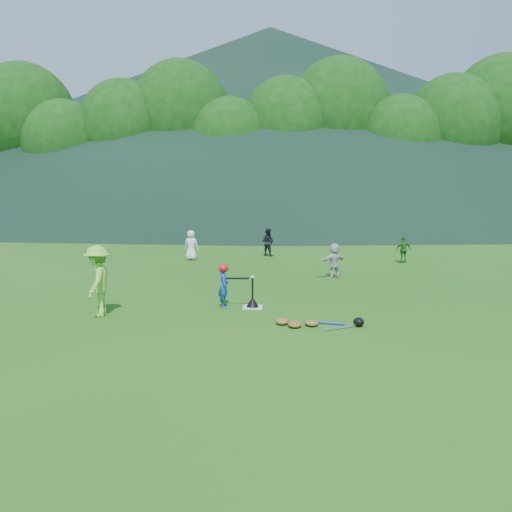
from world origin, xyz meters
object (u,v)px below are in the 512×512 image
(fielder_d, at_px, (334,261))
(equipment_pile, at_px, (312,323))
(batter_child, at_px, (224,286))
(adult_coach, at_px, (98,281))
(fielder_b, at_px, (268,242))
(home_plate, at_px, (253,307))
(fielder_c, at_px, (404,250))
(fielder_a, at_px, (191,245))
(batting_tee, at_px, (253,302))

(fielder_d, bearing_deg, equipment_pile, 45.27)
(batter_child, xyz_separation_m, adult_coach, (-2.66, -0.96, 0.28))
(fielder_b, distance_m, fielder_d, 5.70)
(home_plate, relative_size, adult_coach, 0.29)
(home_plate, bearing_deg, fielder_c, 53.81)
(fielder_b, bearing_deg, home_plate, 115.48)
(batter_child, distance_m, fielder_c, 9.63)
(batter_child, bearing_deg, fielder_d, -45.33)
(fielder_b, bearing_deg, fielder_c, -173.15)
(adult_coach, relative_size, fielder_b, 1.35)
(home_plate, relative_size, fielder_d, 0.41)
(fielder_b, xyz_separation_m, fielder_d, (2.14, -5.29, -0.03))
(fielder_d, height_order, equipment_pile, fielder_d)
(equipment_pile, bearing_deg, fielder_c, 65.18)
(adult_coach, height_order, fielder_a, adult_coach)
(fielder_a, relative_size, fielder_b, 1.01)
(home_plate, bearing_deg, fielder_d, 59.45)
(batter_child, bearing_deg, batting_tee, -100.60)
(batting_tee, xyz_separation_m, equipment_pile, (1.27, -1.58, -0.06))
(fielder_d, distance_m, equipment_pile, 5.79)
(fielder_d, bearing_deg, home_plate, 26.04)
(fielder_a, distance_m, fielder_c, 8.22)
(fielder_a, relative_size, fielder_d, 1.07)
(fielder_b, height_order, fielder_c, fielder_b)
(batting_tee, bearing_deg, adult_coach, -164.54)
(adult_coach, xyz_separation_m, fielder_a, (0.59, 8.93, -0.19))
(batter_child, relative_size, fielder_d, 0.92)
(home_plate, distance_m, fielder_c, 9.24)
(batter_child, distance_m, equipment_pile, 2.57)
(fielder_c, height_order, batting_tee, fielder_c)
(batter_child, xyz_separation_m, fielder_d, (3.09, 4.04, 0.05))
(equipment_pile, bearing_deg, fielder_a, 112.78)
(batter_child, height_order, fielder_b, fielder_b)
(fielder_d, bearing_deg, fielder_b, -101.40)
(home_plate, distance_m, batter_child, 0.85)
(home_plate, relative_size, batting_tee, 0.66)
(fielder_c, relative_size, fielder_d, 0.93)
(fielder_b, bearing_deg, fielder_d, 139.14)
(adult_coach, bearing_deg, home_plate, 101.17)
(fielder_c, xyz_separation_m, equipment_pile, (-4.18, -9.03, -0.45))
(home_plate, xyz_separation_m, equipment_pile, (1.27, -1.58, 0.06))
(fielder_a, bearing_deg, fielder_b, -144.39)
(fielder_a, distance_m, equipment_pile, 10.41)
(batter_child, distance_m, fielder_a, 8.24)
(fielder_b, height_order, batting_tee, fielder_b)
(fielder_b, distance_m, fielder_c, 5.52)
(home_plate, height_order, fielder_c, fielder_c)
(batter_child, distance_m, fielder_d, 5.09)
(fielder_d, bearing_deg, batter_child, 19.21)
(home_plate, height_order, fielder_a, fielder_a)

